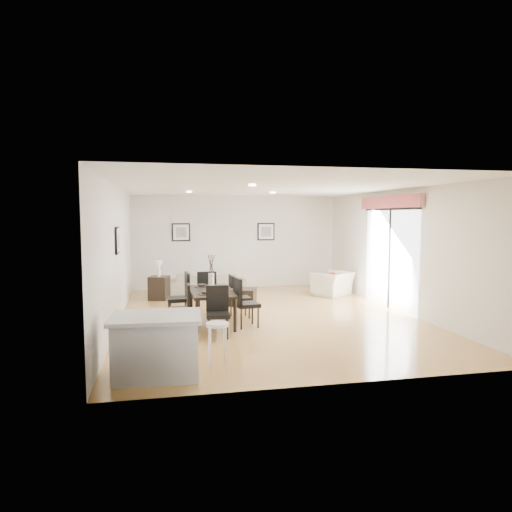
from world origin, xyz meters
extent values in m
plane|color=tan|center=(0.00, 0.00, 0.00)|extent=(8.00, 8.00, 0.00)
cube|color=silver|center=(0.00, 4.00, 1.35)|extent=(6.00, 0.04, 2.70)
cube|color=silver|center=(0.00, -4.00, 1.35)|extent=(6.00, 0.04, 2.70)
cube|color=silver|center=(-3.00, 0.00, 1.35)|extent=(0.04, 8.00, 2.70)
cube|color=silver|center=(3.00, 0.00, 1.35)|extent=(0.04, 8.00, 2.70)
cube|color=white|center=(0.00, 0.00, 2.70)|extent=(6.00, 8.00, 0.02)
imported|color=gray|center=(-0.98, 2.86, 0.30)|extent=(2.12, 0.95, 0.60)
imported|color=beige|center=(2.31, 2.12, 0.31)|extent=(1.26, 1.23, 0.62)
imported|color=#395D27|center=(5.88, 1.24, 0.33)|extent=(0.42, 0.42, 0.67)
cube|color=black|center=(-1.20, -0.43, 0.64)|extent=(0.80, 1.59, 0.05)
cylinder|color=black|center=(-1.54, -1.17, 0.30)|extent=(0.06, 0.06, 0.61)
cylinder|color=black|center=(-1.55, 0.31, 0.30)|extent=(0.06, 0.06, 0.61)
cylinder|color=black|center=(-0.86, -1.17, 0.30)|extent=(0.06, 0.06, 0.61)
cylinder|color=black|center=(-0.86, 0.31, 0.30)|extent=(0.06, 0.06, 0.61)
cube|color=black|center=(-1.84, -0.83, 0.38)|extent=(0.38, 0.38, 0.07)
cube|color=black|center=(-1.67, -0.83, 0.62)|extent=(0.05, 0.38, 0.46)
cylinder|color=black|center=(-1.99, -0.68, 0.17)|extent=(0.03, 0.03, 0.35)
cylinder|color=black|center=(-1.69, -0.68, 0.17)|extent=(0.03, 0.03, 0.35)
cylinder|color=black|center=(-1.99, -0.98, 0.17)|extent=(0.03, 0.03, 0.35)
cylinder|color=black|center=(-1.69, -0.98, 0.17)|extent=(0.03, 0.03, 0.35)
cube|color=black|center=(-1.84, -0.03, 0.44)|extent=(0.47, 0.47, 0.08)
cube|color=black|center=(-1.65, -0.02, 0.71)|extent=(0.09, 0.44, 0.52)
cylinder|color=black|center=(-2.02, 0.13, 0.20)|extent=(0.03, 0.03, 0.40)
cylinder|color=black|center=(-1.68, 0.15, 0.20)|extent=(0.03, 0.03, 0.40)
cylinder|color=black|center=(-2.00, -0.22, 0.20)|extent=(0.03, 0.03, 0.40)
cylinder|color=black|center=(-1.66, -0.19, 0.20)|extent=(0.03, 0.03, 0.40)
cube|color=black|center=(-0.57, -0.83, 0.43)|extent=(0.48, 0.48, 0.07)
cube|color=black|center=(-0.75, -0.85, 0.69)|extent=(0.11, 0.43, 0.51)
cylinder|color=black|center=(-0.38, -0.97, 0.19)|extent=(0.03, 0.03, 0.39)
cylinder|color=black|center=(-0.71, -1.01, 0.19)|extent=(0.03, 0.03, 0.39)
cylinder|color=black|center=(-0.43, -0.64, 0.19)|extent=(0.03, 0.03, 0.39)
cylinder|color=black|center=(-0.76, -0.68, 0.19)|extent=(0.03, 0.03, 0.39)
cube|color=black|center=(-0.57, -0.03, 0.40)|extent=(0.43, 0.43, 0.07)
cube|color=black|center=(-0.74, -0.04, 0.66)|extent=(0.08, 0.41, 0.48)
cylinder|color=black|center=(-0.40, -0.18, 0.18)|extent=(0.03, 0.03, 0.37)
cylinder|color=black|center=(-0.72, -0.20, 0.18)|extent=(0.03, 0.03, 0.37)
cylinder|color=black|center=(-0.42, 0.14, 0.18)|extent=(0.03, 0.03, 0.37)
cylinder|color=black|center=(-0.74, 0.12, 0.18)|extent=(0.03, 0.03, 0.37)
cube|color=black|center=(-1.20, -1.49, 0.40)|extent=(0.43, 0.43, 0.07)
cube|color=black|center=(-1.19, -1.32, 0.65)|extent=(0.40, 0.08, 0.48)
cylinder|color=black|center=(-1.37, -1.63, 0.18)|extent=(0.03, 0.03, 0.36)
cylinder|color=black|center=(-1.35, -1.32, 0.18)|extent=(0.03, 0.03, 0.36)
cylinder|color=black|center=(-1.06, -1.66, 0.18)|extent=(0.03, 0.03, 0.36)
cylinder|color=black|center=(-1.04, -1.34, 0.18)|extent=(0.03, 0.03, 0.36)
cube|color=black|center=(-1.20, 0.63, 0.41)|extent=(0.43, 0.43, 0.07)
cube|color=black|center=(-1.21, 0.45, 0.68)|extent=(0.42, 0.07, 0.50)
cylinder|color=black|center=(-1.04, 0.79, 0.19)|extent=(0.03, 0.03, 0.38)
cylinder|color=black|center=(-1.05, 0.46, 0.19)|extent=(0.03, 0.03, 0.38)
cylinder|color=black|center=(-1.36, 0.80, 0.19)|extent=(0.03, 0.03, 0.38)
cylinder|color=black|center=(-1.37, 0.47, 0.19)|extent=(0.03, 0.03, 0.38)
cylinder|color=white|center=(-1.20, -0.43, 0.83)|extent=(0.12, 0.12, 0.34)
cylinder|color=#322216|center=(-0.91, -0.43, 0.67)|extent=(0.33, 0.33, 0.01)
cylinder|color=black|center=(-0.91, -0.43, 0.70)|extent=(0.17, 0.17, 0.05)
cylinder|color=#322216|center=(-1.35, 0.03, 0.67)|extent=(0.33, 0.33, 0.01)
cylinder|color=black|center=(-1.35, 0.03, 0.70)|extent=(0.17, 0.17, 0.05)
cylinder|color=#322216|center=(-1.35, -0.89, 0.67)|extent=(0.33, 0.33, 0.01)
cylinder|color=black|center=(-1.35, -0.89, 0.70)|extent=(0.17, 0.17, 0.05)
cube|color=black|center=(-0.46, 1.38, 0.20)|extent=(1.12, 0.89, 0.39)
cube|color=black|center=(-2.23, 2.40, 0.30)|extent=(0.57, 0.57, 0.60)
cylinder|color=white|center=(-2.23, 2.40, 0.68)|extent=(0.09, 0.09, 0.17)
cone|color=beige|center=(-2.23, 2.40, 0.88)|extent=(0.20, 0.20, 0.22)
cube|color=#A52315|center=(2.22, 2.03, 0.49)|extent=(0.26, 0.22, 0.26)
cube|color=silver|center=(-2.23, -3.23, 0.38)|extent=(1.12, 0.87, 0.76)
cube|color=silver|center=(-2.23, -3.23, 0.79)|extent=(1.21, 0.96, 0.05)
cylinder|color=white|center=(-1.42, -3.23, 0.65)|extent=(0.31, 0.31, 0.05)
cylinder|color=silver|center=(-1.32, -3.13, 0.33)|extent=(0.02, 0.02, 0.65)
cylinder|color=silver|center=(-1.52, -3.13, 0.33)|extent=(0.02, 0.02, 0.65)
cylinder|color=silver|center=(-1.52, -3.33, 0.33)|extent=(0.02, 0.02, 0.65)
cylinder|color=silver|center=(-1.32, -3.33, 0.33)|extent=(0.02, 0.02, 0.65)
cube|color=black|center=(-1.60, 3.97, 1.65)|extent=(0.52, 0.03, 0.52)
cube|color=white|center=(-1.60, 3.97, 1.65)|extent=(0.44, 0.04, 0.44)
cube|color=#555551|center=(-1.60, 3.97, 1.65)|extent=(0.30, 0.04, 0.30)
cube|color=black|center=(0.90, 3.97, 1.65)|extent=(0.52, 0.03, 0.52)
cube|color=white|center=(0.90, 3.97, 1.65)|extent=(0.44, 0.04, 0.44)
cube|color=#555551|center=(0.90, 3.97, 1.65)|extent=(0.30, 0.04, 0.30)
cube|color=black|center=(-2.97, -0.20, 1.65)|extent=(0.03, 0.52, 0.52)
cube|color=white|center=(-2.97, -0.20, 1.65)|extent=(0.04, 0.44, 0.44)
cube|color=#555551|center=(-2.97, -0.20, 1.65)|extent=(0.04, 0.30, 0.30)
cube|color=white|center=(2.98, 0.30, 1.12)|extent=(0.02, 2.40, 2.25)
cube|color=black|center=(2.96, 0.30, 1.12)|extent=(0.03, 0.05, 2.25)
cube|color=black|center=(2.96, 0.30, 2.27)|extent=(0.03, 2.50, 0.05)
cube|color=maroon|center=(2.92, 0.30, 2.43)|extent=(0.10, 2.70, 0.28)
plane|color=gray|center=(5.00, 0.30, 0.00)|extent=(6.00, 6.00, 0.00)
cube|color=#2B2B2E|center=(6.20, 0.30, 0.90)|extent=(0.08, 5.50, 1.80)
cube|color=brown|center=(6.05, 2.70, 1.00)|extent=(0.35, 0.35, 2.00)
camera|label=1|loc=(-2.13, -9.26, 2.11)|focal=32.00mm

